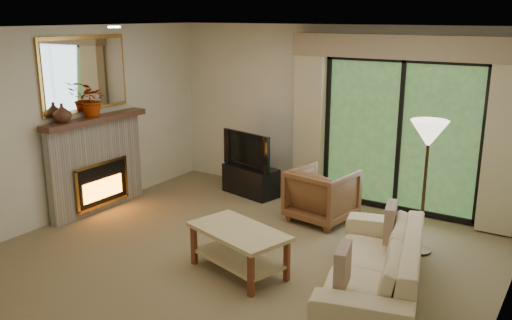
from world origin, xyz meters
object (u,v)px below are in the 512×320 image
Objects in this scene: media_console at (251,180)px; coffee_table at (239,251)px; sofa at (375,264)px; armchair at (322,195)px.

coffee_table is (1.35, -2.30, 0.03)m from media_console.
media_console is at bearing 136.36° from coffee_table.
sofa reaches higher than coffee_table.
media_console is at bearing -139.49° from sofa.
sofa is at bearing 138.66° from armchair.
armchair is at bearing 103.48° from coffee_table.
armchair is (1.43, -0.41, 0.14)m from media_console.
coffee_table is (-0.08, -1.89, -0.12)m from armchair.
sofa is (1.33, -1.55, -0.04)m from armchair.
armchair is 0.73× the size of coffee_table.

